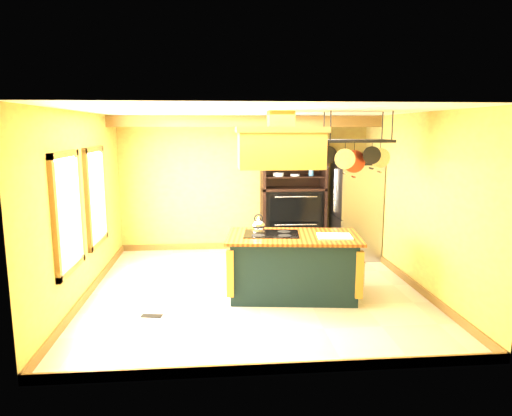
{
  "coord_description": "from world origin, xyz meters",
  "views": [
    {
      "loc": [
        -0.57,
        -6.72,
        2.45
      ],
      "look_at": [
        0.05,
        0.3,
        1.23
      ],
      "focal_mm": 32.0,
      "sensor_mm": 36.0,
      "label": 1
    }
  ],
  "objects": [
    {
      "name": "ceiling",
      "position": [
        0.0,
        0.0,
        2.7
      ],
      "size": [
        5.0,
        5.0,
        0.0
      ],
      "primitive_type": "plane",
      "rotation": [
        3.14,
        0.0,
        0.0
      ],
      "color": "white",
      "rests_on": "wall_back"
    },
    {
      "name": "wall_front",
      "position": [
        0.0,
        -2.5,
        1.35
      ],
      "size": [
        5.0,
        0.02,
        2.7
      ],
      "primitive_type": "cube",
      "color": "gold",
      "rests_on": "floor"
    },
    {
      "name": "pot_rack",
      "position": [
        1.45,
        -0.28,
        2.18
      ],
      "size": [
        1.05,
        0.48,
        0.88
      ],
      "color": "black",
      "rests_on": "ceiling"
    },
    {
      "name": "wall_back",
      "position": [
        0.0,
        2.5,
        1.35
      ],
      "size": [
        5.0,
        0.02,
        2.7
      ],
      "primitive_type": "cube",
      "color": "gold",
      "rests_on": "floor"
    },
    {
      "name": "window_near",
      "position": [
        -2.47,
        -0.8,
        1.4
      ],
      "size": [
        0.06,
        1.06,
        1.56
      ],
      "color": "olive",
      "rests_on": "wall_left"
    },
    {
      "name": "kitchen_island",
      "position": [
        0.54,
        -0.29,
        0.47
      ],
      "size": [
        2.04,
        1.29,
        1.11
      ],
      "rotation": [
        0.0,
        0.0,
        -0.12
      ],
      "color": "#13252C",
      "rests_on": "floor"
    },
    {
      "name": "hutch",
      "position": [
        0.96,
        2.25,
        0.88
      ],
      "size": [
        1.28,
        0.58,
        2.26
      ],
      "color": "black",
      "rests_on": "floor"
    },
    {
      "name": "refrigerator",
      "position": [
        2.09,
        1.73,
        0.88
      ],
      "size": [
        0.78,
        0.92,
        1.81
      ],
      "color": "#979A9F",
      "rests_on": "floor"
    },
    {
      "name": "floor",
      "position": [
        0.0,
        0.0,
        0.0
      ],
      "size": [
        5.0,
        5.0,
        0.0
      ],
      "primitive_type": "plane",
      "color": "beige",
      "rests_on": "ground"
    },
    {
      "name": "wall_right",
      "position": [
        2.5,
        0.0,
        1.35
      ],
      "size": [
        0.02,
        5.0,
        2.7
      ],
      "primitive_type": "cube",
      "color": "gold",
      "rests_on": "floor"
    },
    {
      "name": "range_hood",
      "position": [
        0.34,
        -0.29,
        2.22
      ],
      "size": [
        1.26,
        0.71,
        0.8
      ],
      "color": "#BF782F",
      "rests_on": "ceiling"
    },
    {
      "name": "ceiling_beam",
      "position": [
        0.0,
        1.7,
        2.59
      ],
      "size": [
        5.0,
        0.15,
        0.2
      ],
      "primitive_type": "cube",
      "color": "olive",
      "rests_on": "ceiling"
    },
    {
      "name": "wall_left",
      "position": [
        -2.5,
        0.0,
        1.35
      ],
      "size": [
        0.02,
        5.0,
        2.7
      ],
      "primitive_type": "cube",
      "color": "gold",
      "rests_on": "floor"
    },
    {
      "name": "window_far",
      "position": [
        -2.47,
        0.6,
        1.4
      ],
      "size": [
        0.06,
        1.06,
        1.56
      ],
      "color": "olive",
      "rests_on": "wall_left"
    },
    {
      "name": "floor_register",
      "position": [
        -1.45,
        -0.9,
        0.01
      ],
      "size": [
        0.3,
        0.17,
        0.01
      ],
      "primitive_type": "cube",
      "rotation": [
        0.0,
        0.0,
        -0.18
      ],
      "color": "black",
      "rests_on": "floor"
    }
  ]
}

